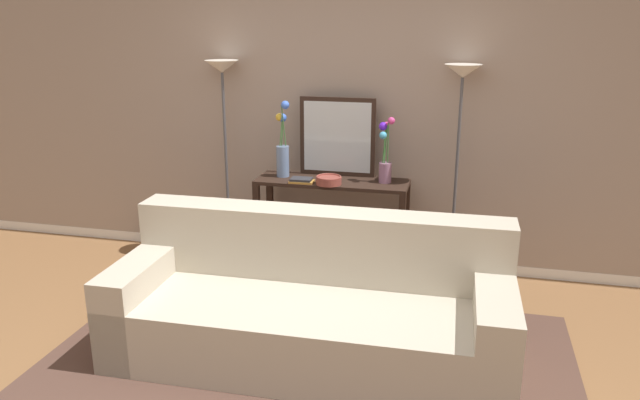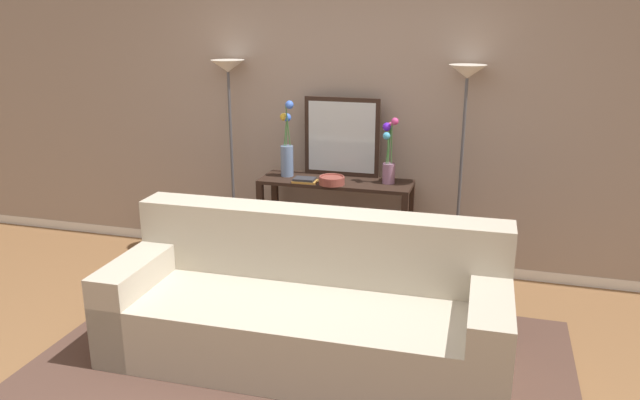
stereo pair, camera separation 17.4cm
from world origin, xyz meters
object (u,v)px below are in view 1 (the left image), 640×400
Objects in this scene: vase_tall_flowers at (283,150)px; fruit_bowl at (329,180)px; couch at (312,310)px; book_stack at (302,180)px; vase_short_flowers at (385,156)px; console_table at (332,210)px; wall_mirror at (337,137)px; floor_lamp_left at (224,105)px; book_row_under_console at (298,263)px; floor_lamp_right at (460,114)px.

vase_tall_flowers reaches higher than fruit_bowl.
couch is 12.69× the size of book_stack.
couch is 1.53m from vase_short_flowers.
wall_mirror is (0.00, 0.16, 0.57)m from console_table.
floor_lamp_left is 4.35× the size of book_row_under_console.
floor_lamp_left reaches higher than vase_tall_flowers.
couch is 1.95m from floor_lamp_right.
couch reaches higher than book_row_under_console.
fruit_bowl reaches higher than console_table.
floor_lamp_left reaches higher than book_row_under_console.
vase_short_flowers reaches higher than console_table.
floor_lamp_right is 1.43m from vase_tall_flowers.
floor_lamp_right reaches higher than book_row_under_console.
fruit_bowl reaches higher than book_row_under_console.
couch reaches higher than console_table.
floor_lamp_right is 3.32× the size of vase_short_flowers.
book_row_under_console is (0.66, -0.13, -1.30)m from floor_lamp_left.
wall_mirror is (-0.96, 0.03, -0.23)m from floor_lamp_right.
fruit_bowl is (-0.00, -0.13, 0.28)m from console_table.
floor_lamp_left is 8.52× the size of fruit_bowl.
couch is 12.07× the size of fruit_bowl.
floor_lamp_right is at bearing -0.00° from floor_lamp_left.
couch is 3.81× the size of wall_mirror.
wall_mirror is at bearing 96.12° from couch.
couch is at bearing -100.91° from vase_short_flowers.
floor_lamp_left is 1.93m from floor_lamp_right.
floor_lamp_right reaches higher than wall_mirror.
couch is at bearing -71.96° from book_stack.
book_stack is at bearing 108.04° from couch.
vase_tall_flowers is 1.20× the size of vase_short_flowers.
vase_short_flowers reaches higher than couch.
wall_mirror is (-0.16, 1.46, 0.82)m from couch.
vase_tall_flowers is 0.84m from vase_short_flowers.
floor_lamp_right is 4.35× the size of book_row_under_console.
couch is at bearing -51.87° from floor_lamp_left.
book_stack is (-0.22, -0.29, -0.30)m from wall_mirror.
floor_lamp_right is at bearing 4.25° from vase_tall_flowers.
floor_lamp_left is at bearing 169.19° from vase_tall_flowers.
book_row_under_console is (0.12, -0.03, -0.97)m from vase_tall_flowers.
console_table is 1.91× the size of wall_mirror.
vase_short_flowers is at bearing 2.79° from book_row_under_console.
console_table is 0.63m from vase_tall_flowers.
book_row_under_console is (-0.30, 0.00, -0.50)m from console_table.
book_stack is at bearing -37.73° from vase_tall_flowers.
couch is 2.10m from floor_lamp_left.
console_table is at bearing 0.00° from book_row_under_console.
floor_lamp_left reaches higher than wall_mirror.
vase_tall_flowers is (-1.39, -0.10, -0.33)m from floor_lamp_right.
floor_lamp_right reaches higher than couch.
floor_lamp_left is at bearing 164.99° from fruit_bowl.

